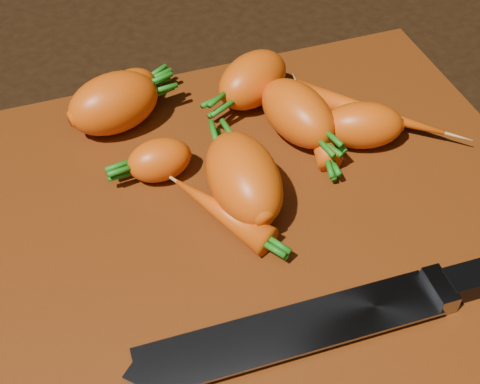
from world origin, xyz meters
name	(u,v)px	position (x,y,z in m)	size (l,w,h in m)	color
ground	(244,230)	(0.00, 0.00, -0.01)	(2.00, 2.00, 0.01)	black
cutting_board	(244,221)	(0.00, 0.00, 0.01)	(0.50, 0.40, 0.01)	maroon
carrot_0	(114,103)	(-0.07, 0.14, 0.04)	(0.08, 0.05, 0.05)	#DB500D
carrot_1	(159,160)	(-0.05, 0.07, 0.03)	(0.05, 0.04, 0.04)	#DB500D
carrot_2	(298,113)	(0.08, 0.08, 0.04)	(0.09, 0.05, 0.05)	#DB500D
carrot_3	(244,178)	(0.00, 0.01, 0.04)	(0.09, 0.06, 0.06)	#DB500D
carrot_4	(253,80)	(0.06, 0.14, 0.04)	(0.08, 0.05, 0.05)	#DB500D
carrot_5	(130,88)	(-0.05, 0.17, 0.03)	(0.05, 0.03, 0.03)	#DB500D
carrot_6	(363,125)	(0.13, 0.05, 0.03)	(0.07, 0.04, 0.04)	#DB500D
carrot_7	(314,124)	(0.09, 0.07, 0.02)	(0.10, 0.02, 0.02)	#DB500D
carrot_8	(367,112)	(0.14, 0.07, 0.02)	(0.14, 0.02, 0.02)	#DB500D
carrot_9	(221,211)	(-0.02, 0.00, 0.02)	(0.10, 0.02, 0.02)	#DB500D
knife	(319,323)	(0.01, -0.12, 0.02)	(0.35, 0.04, 0.02)	gray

